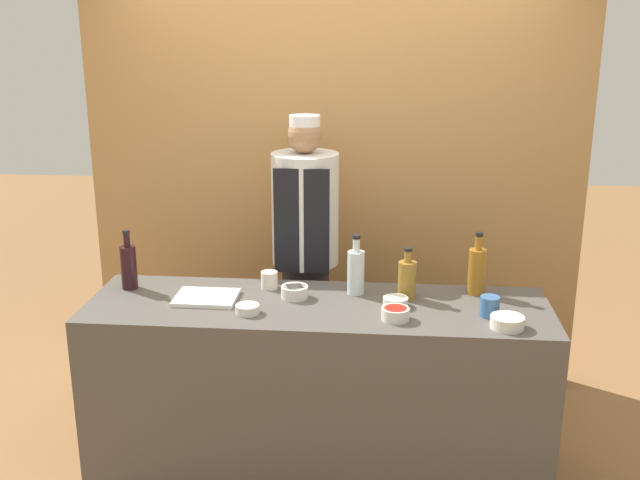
{
  "coord_description": "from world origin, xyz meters",
  "views": [
    {
      "loc": [
        0.31,
        -3.3,
        2.24
      ],
      "look_at": [
        0.0,
        0.13,
        1.2
      ],
      "focal_mm": 42.0,
      "sensor_mm": 36.0,
      "label": 1
    }
  ],
  "objects_px": {
    "sauce_bowl_green": "(396,301)",
    "cup_blue": "(490,306)",
    "sauce_bowl_white": "(295,291)",
    "bottle_wine": "(129,266)",
    "bottle_clear": "(356,271)",
    "cutting_board": "(206,298)",
    "sauce_bowl_yellow": "(248,309)",
    "bottle_amber": "(477,270)",
    "sauce_bowl_red": "(395,313)",
    "chef_center": "(305,259)",
    "sauce_bowl_brown": "(507,321)",
    "cup_cream": "(269,280)",
    "bottle_vinegar": "(407,279)"
  },
  "relations": [
    {
      "from": "sauce_bowl_green",
      "to": "cup_blue",
      "type": "xyz_separation_m",
      "value": [
        0.43,
        -0.08,
        0.02
      ]
    },
    {
      "from": "sauce_bowl_white",
      "to": "bottle_wine",
      "type": "bearing_deg",
      "value": 176.09
    },
    {
      "from": "bottle_clear",
      "to": "bottle_wine",
      "type": "height_order",
      "value": "bottle_wine"
    },
    {
      "from": "cutting_board",
      "to": "bottle_clear",
      "type": "xyz_separation_m",
      "value": [
        0.71,
        0.15,
        0.11
      ]
    },
    {
      "from": "sauce_bowl_yellow",
      "to": "bottle_amber",
      "type": "relative_size",
      "value": 0.35
    },
    {
      "from": "bottle_wine",
      "to": "sauce_bowl_yellow",
      "type": "bearing_deg",
      "value": -22.89
    },
    {
      "from": "cutting_board",
      "to": "sauce_bowl_red",
      "type": "bearing_deg",
      "value": -10.44
    },
    {
      "from": "sauce_bowl_green",
      "to": "cup_blue",
      "type": "bearing_deg",
      "value": -10.86
    },
    {
      "from": "sauce_bowl_yellow",
      "to": "chef_center",
      "type": "relative_size",
      "value": 0.06
    },
    {
      "from": "sauce_bowl_brown",
      "to": "sauce_bowl_green",
      "type": "bearing_deg",
      "value": 156.47
    },
    {
      "from": "bottle_clear",
      "to": "sauce_bowl_brown",
      "type": "bearing_deg",
      "value": -28.31
    },
    {
      "from": "sauce_bowl_yellow",
      "to": "cup_cream",
      "type": "distance_m",
      "value": 0.35
    },
    {
      "from": "sauce_bowl_brown",
      "to": "bottle_vinegar",
      "type": "distance_m",
      "value": 0.54
    },
    {
      "from": "sauce_bowl_green",
      "to": "bottle_amber",
      "type": "height_order",
      "value": "bottle_amber"
    },
    {
      "from": "sauce_bowl_white",
      "to": "chef_center",
      "type": "xyz_separation_m",
      "value": [
        -0.01,
        0.54,
        -0.02
      ]
    },
    {
      "from": "sauce_bowl_white",
      "to": "sauce_bowl_green",
      "type": "bearing_deg",
      "value": -7.84
    },
    {
      "from": "sauce_bowl_green",
      "to": "chef_center",
      "type": "bearing_deg",
      "value": 129.0
    },
    {
      "from": "sauce_bowl_green",
      "to": "bottle_wine",
      "type": "relative_size",
      "value": 0.39
    },
    {
      "from": "sauce_bowl_green",
      "to": "sauce_bowl_yellow",
      "type": "xyz_separation_m",
      "value": [
        -0.68,
        -0.15,
        -0.0
      ]
    },
    {
      "from": "sauce_bowl_green",
      "to": "sauce_bowl_red",
      "type": "distance_m",
      "value": 0.16
    },
    {
      "from": "bottle_amber",
      "to": "chef_center",
      "type": "relative_size",
      "value": 0.18
    },
    {
      "from": "sauce_bowl_brown",
      "to": "bottle_wine",
      "type": "relative_size",
      "value": 0.49
    },
    {
      "from": "sauce_bowl_yellow",
      "to": "bottle_amber",
      "type": "xyz_separation_m",
      "value": [
        1.07,
        0.35,
        0.1
      ]
    },
    {
      "from": "sauce_bowl_white",
      "to": "sauce_bowl_yellow",
      "type": "height_order",
      "value": "sauce_bowl_white"
    },
    {
      "from": "bottle_clear",
      "to": "cup_blue",
      "type": "relative_size",
      "value": 3.16
    },
    {
      "from": "cup_blue",
      "to": "sauce_bowl_brown",
      "type": "bearing_deg",
      "value": -64.82
    },
    {
      "from": "bottle_clear",
      "to": "cup_cream",
      "type": "relative_size",
      "value": 3.5
    },
    {
      "from": "bottle_vinegar",
      "to": "sauce_bowl_brown",
      "type": "bearing_deg",
      "value": -36.68
    },
    {
      "from": "bottle_vinegar",
      "to": "sauce_bowl_white",
      "type": "bearing_deg",
      "value": -175.45
    },
    {
      "from": "bottle_vinegar",
      "to": "sauce_bowl_yellow",
      "type": "bearing_deg",
      "value": -160.5
    },
    {
      "from": "sauce_bowl_brown",
      "to": "sauce_bowl_yellow",
      "type": "distance_m",
      "value": 1.17
    },
    {
      "from": "sauce_bowl_red",
      "to": "chef_center",
      "type": "xyz_separation_m",
      "value": [
        -0.49,
        0.77,
        -0.01
      ]
    },
    {
      "from": "sauce_bowl_green",
      "to": "cutting_board",
      "type": "xyz_separation_m",
      "value": [
        -0.91,
        0.0,
        -0.01
      ]
    },
    {
      "from": "sauce_bowl_green",
      "to": "sauce_bowl_brown",
      "type": "relative_size",
      "value": 0.8
    },
    {
      "from": "sauce_bowl_green",
      "to": "sauce_bowl_red",
      "type": "relative_size",
      "value": 0.94
    },
    {
      "from": "cup_cream",
      "to": "sauce_bowl_yellow",
      "type": "bearing_deg",
      "value": -98.02
    },
    {
      "from": "chef_center",
      "to": "sauce_bowl_white",
      "type": "bearing_deg",
      "value": -89.28
    },
    {
      "from": "sauce_bowl_red",
      "to": "sauce_bowl_brown",
      "type": "height_order",
      "value": "sauce_bowl_red"
    },
    {
      "from": "cup_blue",
      "to": "chef_center",
      "type": "distance_m",
      "value": 1.15
    },
    {
      "from": "sauce_bowl_yellow",
      "to": "chef_center",
      "type": "distance_m",
      "value": 0.78
    },
    {
      "from": "sauce_bowl_brown",
      "to": "chef_center",
      "type": "xyz_separation_m",
      "value": [
        -0.98,
        0.82,
        -0.01
      ]
    },
    {
      "from": "sauce_bowl_brown",
      "to": "bottle_wine",
      "type": "bearing_deg",
      "value": 169.5
    },
    {
      "from": "bottle_amber",
      "to": "bottle_wine",
      "type": "xyz_separation_m",
      "value": [
        -1.72,
        -0.08,
        -0.0
      ]
    },
    {
      "from": "sauce_bowl_white",
      "to": "bottle_vinegar",
      "type": "distance_m",
      "value": 0.55
    },
    {
      "from": "sauce_bowl_red",
      "to": "bottle_amber",
      "type": "xyz_separation_m",
      "value": [
        0.4,
        0.37,
        0.09
      ]
    },
    {
      "from": "sauce_bowl_yellow",
      "to": "chef_center",
      "type": "xyz_separation_m",
      "value": [
        0.18,
        0.76,
        -0.01
      ]
    },
    {
      "from": "sauce_bowl_white",
      "to": "sauce_bowl_yellow",
      "type": "xyz_separation_m",
      "value": [
        -0.19,
        -0.22,
        -0.01
      ]
    },
    {
      "from": "sauce_bowl_brown",
      "to": "chef_center",
      "type": "bearing_deg",
      "value": 140.03
    },
    {
      "from": "bottle_vinegar",
      "to": "cup_blue",
      "type": "distance_m",
      "value": 0.42
    },
    {
      "from": "sauce_bowl_yellow",
      "to": "bottle_vinegar",
      "type": "distance_m",
      "value": 0.78
    }
  ]
}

